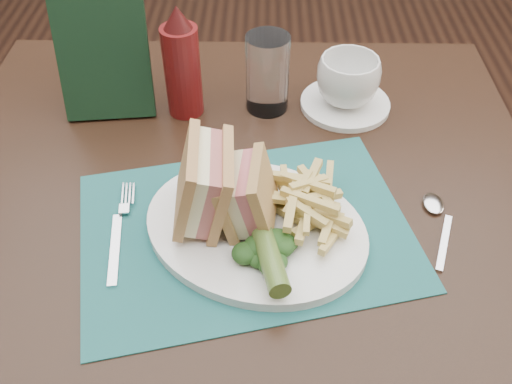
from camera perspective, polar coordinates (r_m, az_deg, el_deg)
floor at (r=1.74m, az=-0.70°, el=-5.18°), size 7.00×7.00×0.00m
table_main at (r=1.14m, az=-1.53°, el=-11.94°), size 0.90×0.75×0.75m
placemat at (r=0.76m, az=-1.02°, el=-3.78°), size 0.49×0.40×0.00m
plate at (r=0.75m, az=-0.04°, el=-3.64°), size 0.37×0.34×0.01m
sandwich_half_a at (r=0.72m, az=-6.95°, el=0.89°), size 0.09×0.12×0.12m
sandwich_half_b at (r=0.72m, az=-2.58°, el=-0.06°), size 0.08×0.10×0.10m
kale_garnish at (r=0.70m, az=0.76°, el=-6.08°), size 0.11×0.08×0.03m
pickle_spear at (r=0.69m, az=1.24°, el=-6.08°), size 0.05×0.12×0.03m
fries_pile at (r=0.75m, az=5.37°, el=-0.71°), size 0.18×0.20×0.05m
fork at (r=0.77m, az=-13.55°, el=-3.65°), size 0.06×0.17×0.01m
spoon at (r=0.80m, az=17.96°, el=-3.32°), size 0.08×0.15×0.01m
saucer at (r=0.98m, az=8.89°, el=8.71°), size 0.19×0.19×0.01m
coffee_cup at (r=0.96m, az=9.18°, el=10.93°), size 0.14×0.14×0.08m
drinking_glass at (r=0.94m, az=1.15°, el=11.77°), size 0.09×0.09×0.13m
ketchup_bottle at (r=0.92m, az=-7.45°, el=12.80°), size 0.07×0.07×0.19m
check_presenter at (r=0.95m, az=-15.14°, el=13.96°), size 0.15×0.10×0.23m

